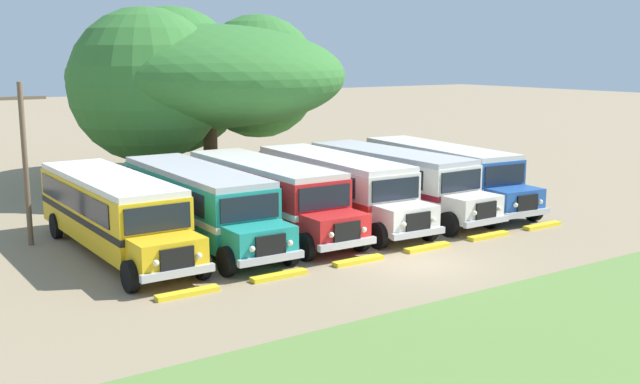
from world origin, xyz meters
The scene contains 16 objects.
ground_plane centered at (0.00, 0.00, 0.00)m, with size 220.00×220.00×0.00m, color #937F60.
foreground_grass_strip centered at (0.00, -7.51, 0.00)m, with size 80.00×8.27×0.01m, color olive.
parked_bus_slot_0 centered at (-8.18, 7.40, 1.58)m, with size 2.76×10.85×2.82m.
parked_bus_slot_1 centered at (-4.87, 7.20, 1.58)m, with size 2.85×10.86×2.82m.
parked_bus_slot_2 centered at (-1.76, 7.35, 1.58)m, with size 2.76×10.85×2.82m.
parked_bus_slot_3 centered at (1.58, 7.15, 1.58)m, with size 3.12×10.90×2.82m.
parked_bus_slot_4 centered at (4.78, 7.17, 1.58)m, with size 2.81×10.86×2.82m.
parked_bus_slot_5 centered at (7.89, 7.25, 1.58)m, with size 3.47×10.96×2.82m.
curb_wheelstop_0 centered at (-8.03, 1.22, 0.07)m, with size 2.00×0.36×0.15m, color yellow.
curb_wheelstop_1 centered at (-4.82, 1.22, 0.07)m, with size 2.00×0.36×0.15m, color yellow.
curb_wheelstop_2 centered at (-1.61, 1.22, 0.07)m, with size 2.00×0.36×0.15m, color yellow.
curb_wheelstop_3 centered at (1.61, 1.22, 0.07)m, with size 2.00×0.36×0.15m, color yellow.
curb_wheelstop_4 centered at (4.82, 1.22, 0.07)m, with size 2.00×0.36×0.15m, color yellow.
curb_wheelstop_5 centered at (8.03, 1.22, 0.07)m, with size 2.00×0.36×0.15m, color yellow.
broad_shade_tree centered at (1.09, 20.10, 5.78)m, with size 15.67×17.00×10.00m.
utility_pole centered at (-10.51, 10.15, 3.32)m, with size 1.80×0.20×6.17m.
Camera 1 is at (-16.69, -18.89, 7.19)m, focal length 41.85 mm.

